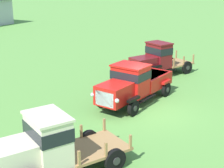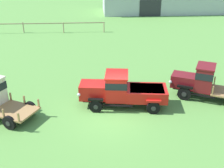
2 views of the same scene
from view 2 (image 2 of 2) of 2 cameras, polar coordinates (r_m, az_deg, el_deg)
ground_plane at (r=16.20m, az=-0.28°, el=-6.43°), size 240.00×240.00×0.00m
farm_shed at (r=47.63m, az=10.50°, el=16.42°), size 19.99×8.33×3.55m
paddock_fence at (r=34.53m, az=-14.05°, el=11.55°), size 14.78×0.63×1.22m
vintage_truck_second_in_line at (r=16.78m, az=1.99°, el=-1.19°), size 5.42×2.51×2.09m
vintage_truck_midrow_center at (r=18.66m, az=17.62°, el=0.62°), size 4.80×3.39×2.18m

